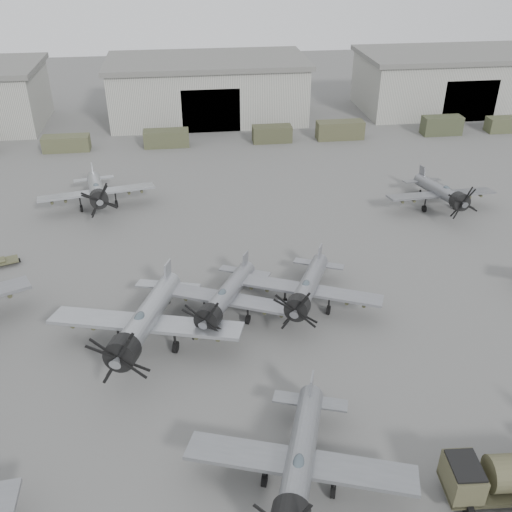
% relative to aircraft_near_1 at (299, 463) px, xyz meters
% --- Properties ---
extents(ground, '(220.00, 220.00, 0.00)m').
position_rel_aircraft_near_1_xyz_m(ground, '(-0.80, 4.42, -2.20)').
color(ground, '#555452').
rests_on(ground, ground).
extents(hangar_center, '(29.00, 14.80, 8.70)m').
position_rel_aircraft_near_1_xyz_m(hangar_center, '(-0.80, 66.38, 2.18)').
color(hangar_center, '#B1B2A6').
rests_on(hangar_center, ground).
extents(hangar_right, '(29.00, 14.80, 8.70)m').
position_rel_aircraft_near_1_xyz_m(hangar_right, '(37.20, 66.38, 2.18)').
color(hangar_right, '#B1B2A6').
rests_on(hangar_right, ground).
extents(support_truck_2, '(5.93, 2.20, 1.97)m').
position_rel_aircraft_near_1_xyz_m(support_truck_2, '(-19.95, 54.42, -1.21)').
color(support_truck_2, '#494B31').
rests_on(support_truck_2, ground).
extents(support_truck_3, '(5.92, 2.20, 2.20)m').
position_rel_aircraft_near_1_xyz_m(support_truck_3, '(-7.09, 54.42, -1.10)').
color(support_truck_3, '#43462E').
rests_on(support_truck_3, ground).
extents(support_truck_4, '(5.25, 2.20, 2.16)m').
position_rel_aircraft_near_1_xyz_m(support_truck_4, '(7.03, 54.42, -1.11)').
color(support_truck_4, '#3E4029').
rests_on(support_truck_4, ground).
extents(support_truck_5, '(6.40, 2.20, 2.42)m').
position_rel_aircraft_near_1_xyz_m(support_truck_5, '(16.41, 54.42, -0.99)').
color(support_truck_5, '#45462D').
rests_on(support_truck_5, ground).
extents(support_truck_6, '(5.46, 2.20, 2.53)m').
position_rel_aircraft_near_1_xyz_m(support_truck_6, '(30.95, 54.42, -0.93)').
color(support_truck_6, '#3A3F29').
rests_on(support_truck_6, ground).
extents(support_truck_7, '(5.08, 2.20, 2.03)m').
position_rel_aircraft_near_1_xyz_m(support_truck_7, '(40.30, 54.42, -1.18)').
color(support_truck_7, '#44482F').
rests_on(support_truck_7, ground).
extents(aircraft_near_1, '(12.03, 10.83, 4.83)m').
position_rel_aircraft_near_1_xyz_m(aircraft_near_1, '(0.00, 0.00, 0.00)').
color(aircraft_near_1, gray).
rests_on(aircraft_near_1, ground).
extents(aircraft_mid_1, '(13.53, 12.18, 5.40)m').
position_rel_aircraft_near_1_xyz_m(aircraft_mid_1, '(-8.28, 12.65, 0.26)').
color(aircraft_mid_1, '#9C9FA4').
rests_on(aircraft_mid_1, ground).
extents(aircraft_mid_2, '(11.15, 10.10, 4.55)m').
position_rel_aircraft_near_1_xyz_m(aircraft_mid_2, '(3.70, 15.78, -0.12)').
color(aircraft_mid_2, gray).
rests_on(aircraft_mid_2, ground).
extents(aircraft_far_0, '(11.88, 10.70, 4.72)m').
position_rel_aircraft_near_1_xyz_m(aircraft_far_0, '(-13.96, 36.01, -0.05)').
color(aircraft_far_0, '#9CA0A5').
rests_on(aircraft_far_0, ground).
extents(aircraft_far_1, '(11.24, 10.12, 4.50)m').
position_rel_aircraft_near_1_xyz_m(aircraft_far_1, '(21.01, 31.15, -0.15)').
color(aircraft_far_1, gray).
rests_on(aircraft_far_1, ground).
extents(aircraft_extra_263, '(11.15, 10.10, 4.55)m').
position_rel_aircraft_near_1_xyz_m(aircraft_extra_263, '(-2.54, 15.40, -0.12)').
color(aircraft_extra_263, gray).
rests_on(aircraft_extra_263, ground).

